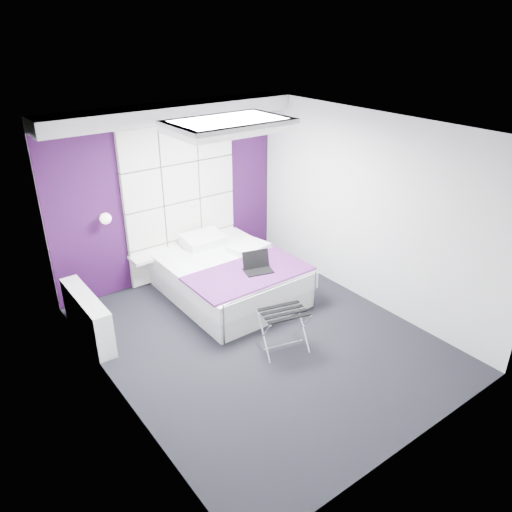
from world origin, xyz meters
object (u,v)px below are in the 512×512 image
Objects in this scene: luggage_rack at (283,330)px; laptop at (256,266)px; wall_lamp at (104,218)px; bed at (229,276)px; nightstand at (145,258)px; radiator at (87,317)px.

luggage_rack is 1.45× the size of laptop.
wall_lamp is at bearing 152.39° from laptop.
laptop is (1.48, -1.40, -0.60)m from wall_lamp.
nightstand is (-0.86, 0.87, 0.20)m from bed.
wall_lamp reaches higher than laptop.
bed is (1.99, -0.15, -0.01)m from radiator.
radiator is at bearing 151.99° from luggage_rack.
luggage_rack is 1.11m from laptop.
bed is at bearing 119.98° from laptop.
bed is at bearing -45.32° from nightstand.
wall_lamp is 0.37× the size of nightstand.
bed reaches higher than luggage_rack.
radiator is 1.35m from nightstand.
radiator is 2.00m from bed.
laptop is at bearing 86.02° from luggage_rack.
luggage_rack is at bearing -98.05° from bed.
wall_lamp is 0.12× the size of radiator.
radiator reaches higher than nightstand.
wall_lamp reaches higher than radiator.
wall_lamp reaches higher than nightstand.
nightstand is at bearing 134.68° from bed.
nightstand is 1.69m from laptop.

